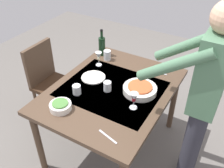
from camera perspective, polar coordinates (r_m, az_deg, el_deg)
ground_plane at (r=2.81m, az=0.00°, el=-13.65°), size 6.00×6.00×0.00m
dining_table at (r=2.32m, az=0.00°, el=-2.60°), size 1.31×1.01×0.77m
chair_near at (r=2.93m, az=-14.32°, el=1.41°), size 0.40×0.40×0.91m
person_server at (r=2.01m, az=20.11°, el=-2.48°), size 0.42×0.61×1.69m
wine_bottle at (r=2.75m, az=-2.31°, el=8.73°), size 0.07×0.07×0.30m
wine_glass_left at (r=2.55m, az=-3.08°, el=6.29°), size 0.07×0.07×0.15m
wine_glass_right at (r=2.01m, az=5.01°, el=-3.20°), size 0.07×0.07×0.15m
water_cup_near_left at (r=2.21m, az=-8.03°, el=-1.27°), size 0.07×0.07×0.09m
water_cup_near_right at (r=2.68m, az=-1.10°, el=6.57°), size 0.08×0.08×0.11m
water_cup_far_left at (r=2.23m, az=-1.06°, el=-0.52°), size 0.07×0.07×0.09m
serving_bowl_pasta at (r=2.23m, az=6.37°, el=-1.17°), size 0.30×0.30×0.07m
side_bowl_salad at (r=2.08m, az=-11.64°, el=-4.90°), size 0.18×0.18×0.07m
dinner_plate_near at (r=2.41m, az=-4.27°, el=1.52°), size 0.23×0.23×0.01m
table_knife at (r=2.51m, az=10.12°, el=2.43°), size 0.07×0.20×0.00m
table_fork at (r=1.84m, az=-0.95°, el=-11.90°), size 0.06×0.18×0.00m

